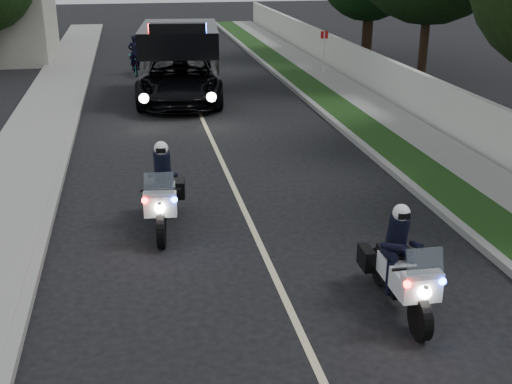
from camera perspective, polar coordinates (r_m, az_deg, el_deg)
ground at (r=10.60m, az=2.71°, el=-9.68°), size 120.00×120.00×0.00m
curb_right at (r=20.59m, az=7.37°, el=5.72°), size 0.20×60.00×0.15m
grass_verge at (r=20.81m, az=9.22°, el=5.79°), size 1.20×60.00×0.16m
sidewalk_right at (r=21.28m, az=12.53°, el=5.90°), size 1.40×60.00×0.16m
property_wall at (r=21.54m, az=15.14°, el=7.69°), size 0.22×60.00×1.50m
curb_left at (r=19.69m, az=-16.04°, el=4.37°), size 0.20×60.00×0.15m
sidewalk_left at (r=19.82m, az=-19.20°, el=4.13°), size 2.00×60.00×0.16m
lane_marking at (r=19.74m, az=-4.07°, el=4.97°), size 0.12×50.00×0.01m
police_moto_left at (r=13.36m, az=-8.02°, el=-3.13°), size 0.97×2.18×1.79m
police_moto_right at (r=10.69m, az=12.28°, el=-9.91°), size 0.76×2.04×1.72m
police_suv at (r=24.62m, az=-6.57°, el=8.06°), size 3.62×6.71×3.13m
bicycle at (r=29.99m, az=-10.51°, el=10.14°), size 0.74×1.86×0.96m
cyclist at (r=29.99m, az=-10.51°, el=10.14°), size 0.59×0.43×1.52m
sign_post at (r=28.89m, az=5.90°, el=9.98°), size 0.37×0.37×2.05m
tree_right_c at (r=28.39m, az=14.24°, el=9.26°), size 7.39×7.39×11.05m
tree_right_d at (r=34.66m, az=9.77°, el=11.59°), size 6.57×6.57×10.61m
tree_right_e at (r=34.75m, az=9.49°, el=11.63°), size 5.46×5.46×8.40m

